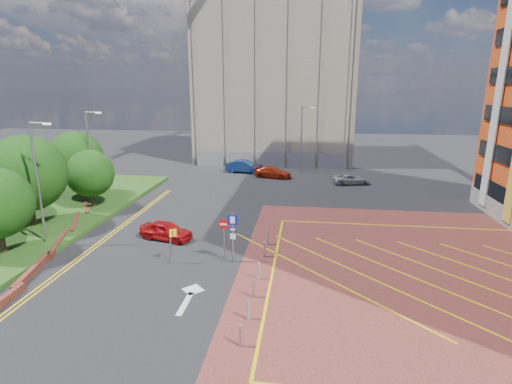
% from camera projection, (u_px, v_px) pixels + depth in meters
% --- Properties ---
extents(ground, '(140.00, 140.00, 0.00)m').
position_uv_depth(ground, '(222.00, 269.00, 23.48)').
color(ground, black).
rests_on(ground, ground).
extents(forecourt, '(26.00, 26.00, 0.02)m').
position_uv_depth(forecourt, '(473.00, 284.00, 21.74)').
color(forecourt, brown).
rests_on(forecourt, ground).
extents(grass_bed, '(14.00, 32.00, 0.30)m').
position_uv_depth(grass_bed, '(14.00, 221.00, 31.41)').
color(grass_bed, '#224C18').
rests_on(grass_bed, ground).
extents(retaining_wall, '(6.06, 20.33, 0.40)m').
position_uv_depth(retaining_wall, '(56.00, 243.00, 26.80)').
color(retaining_wall, brown).
rests_on(retaining_wall, ground).
extents(tree_b, '(5.60, 5.60, 6.74)m').
position_uv_depth(tree_b, '(27.00, 173.00, 29.08)').
color(tree_b, '#3D2B1C').
rests_on(tree_b, grass_bed).
extents(tree_c, '(4.00, 4.00, 4.90)m').
position_uv_depth(tree_c, '(90.00, 174.00, 33.89)').
color(tree_c, '#3D2B1C').
rests_on(tree_c, grass_bed).
extents(tree_d, '(5.00, 5.00, 6.08)m').
position_uv_depth(tree_d, '(76.00, 159.00, 36.96)').
color(tree_d, '#3D2B1C').
rests_on(tree_d, grass_bed).
extents(lamp_left_near, '(1.53, 0.16, 8.00)m').
position_uv_depth(lamp_left_near, '(38.00, 178.00, 25.72)').
color(lamp_left_near, '#9EA0A8').
rests_on(lamp_left_near, grass_bed).
extents(lamp_left_far, '(1.53, 0.16, 8.00)m').
position_uv_depth(lamp_left_far, '(90.00, 152.00, 35.54)').
color(lamp_left_far, '#9EA0A8').
rests_on(lamp_left_far, grass_bed).
extents(lamp_back, '(1.53, 0.16, 8.00)m').
position_uv_depth(lamp_back, '(302.00, 137.00, 48.65)').
color(lamp_back, '#9EA0A8').
rests_on(lamp_back, ground).
extents(sign_cluster, '(1.17, 0.12, 3.20)m').
position_uv_depth(sign_cluster, '(229.00, 232.00, 23.88)').
color(sign_cluster, '#9EA0A8').
rests_on(sign_cluster, ground).
extents(warning_sign, '(0.55, 0.37, 2.24)m').
position_uv_depth(warning_sign, '(171.00, 242.00, 23.83)').
color(warning_sign, '#9EA0A8').
rests_on(warning_sign, ground).
extents(bollard_row, '(0.14, 11.14, 0.90)m').
position_uv_depth(bollard_row, '(257.00, 277.00, 21.48)').
color(bollard_row, '#9EA0A8').
rests_on(bollard_row, forecourt).
extents(construction_building, '(21.20, 19.20, 22.00)m').
position_uv_depth(construction_building, '(277.00, 81.00, 58.92)').
color(construction_building, '#AEA08E').
rests_on(construction_building, ground).
extents(construction_fence, '(21.60, 0.06, 2.00)m').
position_uv_depth(construction_fence, '(278.00, 160.00, 51.82)').
color(construction_fence, gray).
rests_on(construction_fence, ground).
extents(car_red_left, '(4.03, 2.43, 1.28)m').
position_uv_depth(car_red_left, '(166.00, 231.00, 27.85)').
color(car_red_left, '#B10F11').
rests_on(car_red_left, ground).
extents(car_blue_back, '(4.81, 2.22, 1.53)m').
position_uv_depth(car_blue_back, '(245.00, 166.00, 49.08)').
color(car_blue_back, navy).
rests_on(car_blue_back, ground).
extents(car_red_back, '(4.60, 2.71, 1.25)m').
position_uv_depth(car_red_back, '(273.00, 172.00, 46.47)').
color(car_red_back, '#AE260E').
rests_on(car_red_back, ground).
extents(car_silver_back, '(4.18, 2.59, 1.08)m').
position_uv_depth(car_silver_back, '(351.00, 179.00, 43.45)').
color(car_silver_back, '#B7B8BF').
rests_on(car_silver_back, ground).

